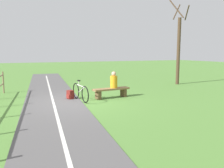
% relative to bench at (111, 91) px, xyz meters
% --- Properties ---
extents(ground_plane, '(80.00, 80.00, 0.00)m').
position_rel_bench_xyz_m(ground_plane, '(1.87, 0.25, -0.33)').
color(ground_plane, '#548438').
extents(paved_path, '(6.43, 36.04, 0.02)m').
position_rel_bench_xyz_m(paved_path, '(3.20, 4.25, -0.32)').
color(paved_path, '#565454').
rests_on(paved_path, ground_plane).
extents(path_centre_line, '(3.70, 31.81, 0.00)m').
position_rel_bench_xyz_m(path_centre_line, '(3.20, 4.25, -0.31)').
color(path_centre_line, silver).
rests_on(path_centre_line, paved_path).
extents(bench, '(1.85, 0.57, 0.47)m').
position_rel_bench_xyz_m(bench, '(0.00, 0.00, 0.00)').
color(bench, brown).
rests_on(bench, ground_plane).
extents(person_seated, '(0.37, 0.37, 0.79)m').
position_rel_bench_xyz_m(person_seated, '(-0.14, -0.01, 0.48)').
color(person_seated, orange).
rests_on(person_seated, bench).
extents(bicycle, '(0.22, 1.83, 0.91)m').
position_rel_bench_xyz_m(bicycle, '(1.53, 0.04, 0.06)').
color(bicycle, black).
rests_on(bicycle, ground_plane).
extents(backpack, '(0.34, 0.35, 0.41)m').
position_rel_bench_xyz_m(backpack, '(1.86, -0.47, -0.12)').
color(backpack, maroon).
rests_on(backpack, ground_plane).
extents(tree_by_path, '(1.34, 1.05, 5.50)m').
position_rel_bench_xyz_m(tree_by_path, '(-5.97, -2.49, 2.12)').
color(tree_by_path, '#473323').
rests_on(tree_by_path, ground_plane).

